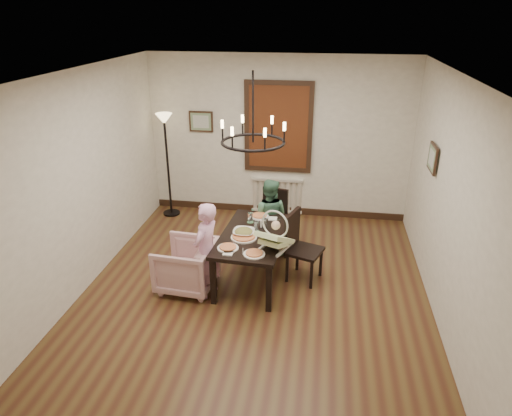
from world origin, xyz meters
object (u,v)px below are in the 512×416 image
(chair_far, at_px, (271,220))
(seated_man, at_px, (269,222))
(chair_right, at_px, (305,247))
(dining_table, at_px, (253,239))
(floor_lamp, at_px, (168,167))
(drinking_glass, at_px, (256,226))
(baby_bouncer, at_px, (274,236))
(elderly_woman, at_px, (206,258))
(armchair, at_px, (186,265))

(chair_far, height_order, seated_man, seated_man)
(chair_right, bearing_deg, seated_man, 58.80)
(dining_table, xyz_separation_m, floor_lamp, (-1.83, 1.92, 0.29))
(drinking_glass, xyz_separation_m, floor_lamp, (-1.85, 1.80, 0.15))
(dining_table, distance_m, baby_bouncer, 0.55)
(dining_table, bearing_deg, elderly_woman, -135.21)
(chair_far, relative_size, baby_bouncer, 1.75)
(floor_lamp, bearing_deg, baby_bouncer, -46.61)
(elderly_woman, distance_m, floor_lamp, 2.73)
(dining_table, xyz_separation_m, chair_right, (0.69, 0.10, -0.12))
(chair_far, bearing_deg, baby_bouncer, -66.09)
(baby_bouncer, bearing_deg, chair_right, 72.82)
(armchair, relative_size, baby_bouncer, 1.39)
(baby_bouncer, relative_size, floor_lamp, 0.29)
(baby_bouncer, xyz_separation_m, floor_lamp, (-2.15, 2.28, 0.03))
(drinking_glass, relative_size, floor_lamp, 0.07)
(dining_table, relative_size, drinking_glass, 12.32)
(chair_right, relative_size, armchair, 1.34)
(drinking_glass, height_order, floor_lamp, floor_lamp)
(baby_bouncer, bearing_deg, armchair, -158.83)
(chair_right, xyz_separation_m, floor_lamp, (-2.52, 1.82, 0.41))
(armchair, bearing_deg, chair_far, 148.22)
(elderly_woman, height_order, baby_bouncer, elderly_woman)
(chair_far, relative_size, chair_right, 0.94)
(dining_table, height_order, chair_right, chair_right)
(baby_bouncer, height_order, floor_lamp, floor_lamp)
(chair_right, height_order, floor_lamp, floor_lamp)
(chair_right, xyz_separation_m, armchair, (-1.54, -0.45, -0.16))
(baby_bouncer, bearing_deg, dining_table, 153.69)
(elderly_woman, bearing_deg, armchair, -93.65)
(chair_far, relative_size, seated_man, 0.95)
(armchair, bearing_deg, seated_man, 144.97)
(dining_table, xyz_separation_m, chair_far, (0.12, 0.96, -0.14))
(chair_far, bearing_deg, dining_table, -81.97)
(baby_bouncer, bearing_deg, chair_far, 120.43)
(armchair, height_order, baby_bouncer, baby_bouncer)
(chair_right, relative_size, floor_lamp, 0.55)
(armchair, relative_size, drinking_glass, 5.89)
(seated_man, height_order, floor_lamp, floor_lamp)
(elderly_woman, bearing_deg, dining_table, 145.97)
(dining_table, distance_m, chair_right, 0.71)
(elderly_woman, relative_size, baby_bouncer, 2.02)
(armchair, height_order, elderly_woman, elderly_woman)
(dining_table, relative_size, seated_man, 1.57)
(chair_right, relative_size, elderly_woman, 0.92)
(seated_man, xyz_separation_m, floor_lamp, (-1.94, 1.12, 0.41))
(chair_far, height_order, drinking_glass, chair_far)
(armchair, relative_size, seated_man, 0.75)
(chair_far, distance_m, seated_man, 0.16)
(seated_man, bearing_deg, chair_far, -86.18)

